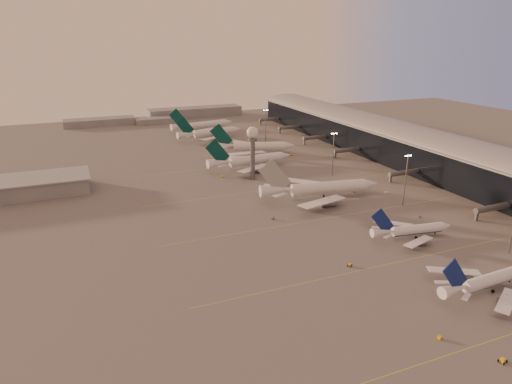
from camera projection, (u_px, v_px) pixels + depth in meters
name	position (u px, v px, depth m)	size (l,w,h in m)	color
ground	(379.00, 284.00, 146.93)	(700.00, 700.00, 0.00)	#5F5C5C
taxiway_markings	(357.00, 212.00, 206.67)	(180.00, 185.25, 0.02)	gold
terminal	(414.00, 148.00, 278.68)	(57.00, 362.00, 23.04)	black
hangar	(2.00, 189.00, 224.08)	(82.00, 27.00, 8.50)	slate
radar_tower	(253.00, 142.00, 246.56)	(6.40, 6.40, 31.10)	#57595E
mast_b	(406.00, 177.00, 210.38)	(3.60, 0.56, 25.00)	#57595E
mast_c	(333.00, 152.00, 256.54)	(3.60, 0.56, 25.00)	#57595E
mast_d	(266.00, 124.00, 334.32)	(3.60, 0.56, 25.00)	#57595E
distant_horizon	(168.00, 115.00, 430.23)	(165.00, 37.50, 9.00)	slate
narrowbody_near	(486.00, 283.00, 141.88)	(38.48, 30.69, 15.03)	silver
narrowbody_mid	(412.00, 231.00, 179.59)	(35.78, 28.37, 14.03)	silver
widebody_white	(321.00, 191.00, 222.94)	(61.21, 48.68, 21.64)	silver
greentail_a	(251.00, 162.00, 274.02)	(55.53, 44.73, 20.16)	silver
greentail_b	(254.00, 148.00, 307.08)	(54.56, 43.32, 20.62)	silver
greentail_c	(210.00, 134.00, 350.47)	(54.24, 43.48, 19.81)	silver
greentail_d	(203.00, 127.00, 379.02)	(56.47, 45.25, 20.64)	silver
gsv_truck_a	(441.00, 335.00, 120.43)	(5.30, 3.14, 2.02)	gold
gsv_tug_near	(503.00, 361.00, 111.81)	(3.16, 4.27, 1.09)	gold
gsv_tug_mid	(350.00, 265.00, 158.23)	(3.35, 3.68, 0.90)	gold
gsv_truck_b	(420.00, 215.00, 200.23)	(5.31, 2.97, 2.03)	#535557
gsv_truck_c	(273.00, 217.00, 198.31)	(5.45, 4.23, 2.11)	#535557
gsv_catering_b	(387.00, 190.00, 229.95)	(5.47, 3.52, 4.14)	silver
gsv_tug_far	(296.00, 182.00, 247.46)	(2.72, 4.00, 1.07)	silver
gsv_truck_d	(222.00, 175.00, 256.70)	(3.04, 5.87, 2.26)	gold
gsv_tug_hangar	(291.00, 155.00, 301.82)	(3.41, 2.34, 0.91)	gold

